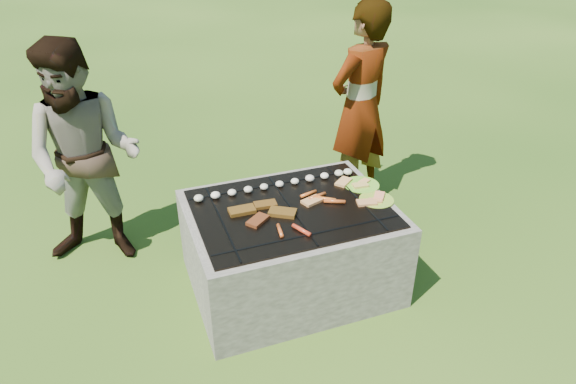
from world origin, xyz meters
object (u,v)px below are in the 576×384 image
plate_near (377,200)px  cook (360,107)px  plate_far (361,185)px  fire_pit (291,250)px  bystander (85,158)px

plate_near → cook: (0.38, 1.00, 0.23)m
plate_near → cook: 1.10m
plate_far → plate_near: bearing=-89.2°
fire_pit → bystander: 1.51m
plate_far → bystander: bearing=158.8°
plate_far → plate_near: (0.00, -0.21, -0.00)m
cook → bystander: size_ratio=1.06×
cook → bystander: bearing=-16.3°
fire_pit → plate_far: plate_far is taller
fire_pit → cook: 1.42m
fire_pit → cook: (0.94, 0.90, 0.56)m
fire_pit → cook: cook is taller
plate_far → bystander: bystander is taller
cook → plate_far: bearing=44.9°
bystander → cook: bearing=23.0°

